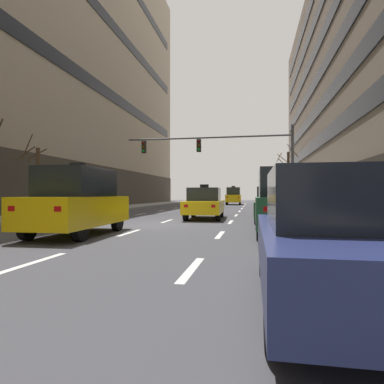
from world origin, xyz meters
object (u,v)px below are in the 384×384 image
taxi_driving_0 (205,204)px  car_parked_0 (338,240)px  taxi_driving_2 (206,198)px  street_tree_1 (37,177)px  car_parked_1 (285,203)px  taxi_driving_3 (77,202)px  car_parked_2 (275,205)px  traffic_signal_0 (227,152)px  street_tree_0 (285,185)px  pedestrian_0 (365,202)px  street_tree_3 (288,177)px  pedestrian_1 (321,199)px  taxi_driving_1 (233,196)px

taxi_driving_0 → car_parked_0: (3.55, -13.31, -0.03)m
taxi_driving_2 → street_tree_1: street_tree_1 is taller
car_parked_0 → car_parked_1: car_parked_1 is taller
taxi_driving_3 → taxi_driving_2: bearing=90.5°
taxi_driving_0 → taxi_driving_3: size_ratio=0.99×
car_parked_2 → traffic_signal_0: size_ratio=0.40×
street_tree_0 → pedestrian_0: bearing=-87.2°
car_parked_1 → street_tree_1: size_ratio=0.95×
car_parked_1 → street_tree_3: (2.37, 23.07, 1.95)m
traffic_signal_0 → car_parked_0: bearing=-81.3°
street_tree_3 → pedestrian_0: 19.46m
car_parked_1 → street_tree_1: (-12.80, 5.45, 1.21)m
car_parked_2 → pedestrian_1: pedestrian_1 is taller
pedestrian_0 → street_tree_3: bearing=93.5°
taxi_driving_3 → street_tree_0: 29.76m
car_parked_2 → street_tree_1: (-12.80, 0.43, 1.45)m
taxi_driving_2 → pedestrian_1: bearing=-65.5°
car_parked_1 → taxi_driving_0: bearing=118.7°
taxi_driving_0 → street_tree_0: (5.95, 20.72, 1.52)m
taxi_driving_1 → taxi_driving_2: size_ratio=0.99×
taxi_driving_3 → pedestrian_0: taxi_driving_3 is taller
taxi_driving_3 → car_parked_0: 8.69m
taxi_driving_1 → street_tree_0: 7.07m
taxi_driving_1 → car_parked_1: taxi_driving_1 is taller
taxi_driving_1 → traffic_signal_0: traffic_signal_0 is taller
taxi_driving_2 → street_tree_0: bearing=-15.7°
taxi_driving_3 → taxi_driving_0: bearing=68.4°
car_parked_0 → pedestrian_0: size_ratio=2.85×
taxi_driving_1 → taxi_driving_0: bearing=-90.1°
taxi_driving_3 → pedestrian_1: taxi_driving_3 is taller
taxi_driving_0 → pedestrian_0: bearing=-21.0°
taxi_driving_0 → pedestrian_0: 7.61m
street_tree_3 → taxi_driving_3: bearing=-110.3°
car_parked_2 → car_parked_1: bearing=-90.0°
pedestrian_0 → street_tree_1: bearing=174.1°
street_tree_3 → street_tree_1: bearing=-130.7°
pedestrian_1 → street_tree_0: bearing=91.1°
pedestrian_1 → car_parked_1: bearing=-107.6°
street_tree_3 → car_parked_2: bearing=-97.5°
taxi_driving_2 → street_tree_3: size_ratio=0.76×
taxi_driving_3 → car_parked_1: bearing=10.0°
traffic_signal_0 → pedestrian_0: (6.25, -7.08, -3.13)m
taxi_driving_0 → taxi_driving_1: taxi_driving_1 is taller
car_parked_2 → traffic_signal_0: (-2.69, 5.81, 3.31)m
taxi_driving_2 → street_tree_1: 25.10m
traffic_signal_0 → street_tree_0: bearing=72.7°
taxi_driving_0 → car_parked_0: bearing=-75.1°
taxi_driving_0 → car_parked_1: bearing=-61.3°
car_parked_0 → traffic_signal_0: bearing=98.7°
traffic_signal_0 → street_tree_1: 11.60m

